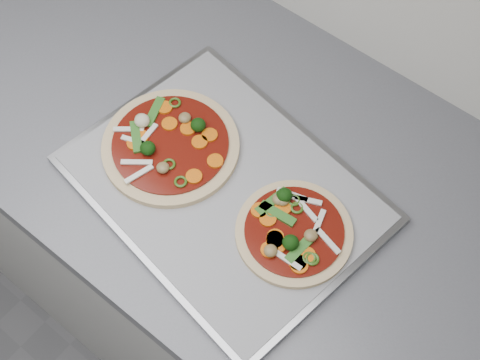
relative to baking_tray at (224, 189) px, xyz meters
The scene contains 4 objects.
baking_tray is the anchor object (origin of this frame).
parchment 0.01m from the baking_tray, ahead, with size 0.43×0.32×0.00m, color gray.
pizza_left 0.11m from the baking_tray, behind, with size 0.24×0.24×0.04m.
pizza_right 0.13m from the baking_tray, ahead, with size 0.19×0.19×0.03m.
Camera 1 is at (-0.21, 0.86, 1.80)m, focal length 50.00 mm.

